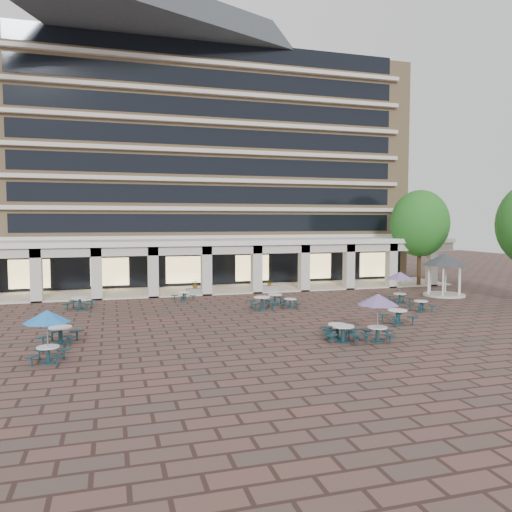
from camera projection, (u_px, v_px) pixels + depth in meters
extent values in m
plane|color=brown|center=(281.00, 324.00, 29.04)|extent=(120.00, 120.00, 0.00)
cube|color=tan|center=(203.00, 174.00, 52.69)|extent=(40.00, 15.00, 22.00)
cube|color=beige|center=(218.00, 237.00, 45.72)|extent=(36.80, 0.50, 0.35)
cube|color=black|center=(218.00, 223.00, 45.85)|extent=(35.20, 0.05, 1.60)
cube|color=beige|center=(218.00, 209.00, 45.54)|extent=(36.80, 0.50, 0.35)
cube|color=black|center=(217.00, 195.00, 45.67)|extent=(35.20, 0.05, 1.60)
cube|color=beige|center=(218.00, 180.00, 45.36)|extent=(36.80, 0.50, 0.35)
cube|color=black|center=(217.00, 166.00, 45.49)|extent=(35.20, 0.05, 1.60)
cube|color=beige|center=(218.00, 151.00, 45.18)|extent=(36.80, 0.50, 0.35)
cube|color=black|center=(217.00, 137.00, 45.31)|extent=(35.20, 0.05, 1.60)
cube|color=beige|center=(217.00, 122.00, 45.00)|extent=(36.80, 0.50, 0.35)
cube|color=black|center=(217.00, 108.00, 45.13)|extent=(35.20, 0.05, 1.60)
cube|color=beige|center=(217.00, 93.00, 44.82)|extent=(36.80, 0.50, 0.35)
cube|color=black|center=(217.00, 79.00, 44.95)|extent=(35.20, 0.05, 1.60)
cube|color=beige|center=(217.00, 63.00, 44.64)|extent=(36.80, 0.50, 0.35)
cube|color=black|center=(217.00, 49.00, 44.77)|extent=(35.20, 0.05, 1.60)
cube|color=white|center=(225.00, 242.00, 43.11)|extent=(42.00, 6.60, 0.40)
cube|color=beige|center=(232.00, 249.00, 40.41)|extent=(42.00, 0.30, 0.90)
cube|color=black|center=(218.00, 266.00, 45.87)|extent=(38.00, 0.15, 3.20)
cube|color=beige|center=(225.00, 289.00, 43.40)|extent=(42.00, 6.00, 0.12)
cube|color=beige|center=(36.00, 275.00, 36.65)|extent=(0.80, 0.80, 4.00)
cube|color=beige|center=(97.00, 273.00, 37.83)|extent=(0.80, 0.80, 4.00)
cube|color=beige|center=(153.00, 272.00, 39.01)|extent=(0.80, 0.80, 4.00)
cube|color=beige|center=(206.00, 270.00, 40.19)|extent=(0.80, 0.80, 4.00)
cube|color=beige|center=(257.00, 269.00, 41.36)|extent=(0.80, 0.80, 4.00)
cube|color=beige|center=(304.00, 268.00, 42.54)|extent=(0.80, 0.80, 4.00)
cube|color=beige|center=(349.00, 266.00, 43.72)|extent=(0.80, 0.80, 4.00)
cube|color=beige|center=(391.00, 265.00, 44.90)|extent=(0.80, 0.80, 4.00)
cube|color=beige|center=(432.00, 264.00, 46.07)|extent=(0.80, 0.80, 4.00)
cube|color=#FFD88C|center=(29.00, 274.00, 41.27)|extent=(3.20, 0.08, 2.40)
cube|color=#FFD88C|center=(110.00, 272.00, 43.06)|extent=(3.20, 0.08, 2.40)
cube|color=#FFD88C|center=(184.00, 270.00, 44.84)|extent=(3.20, 0.08, 2.40)
cube|color=#FFD88C|center=(252.00, 268.00, 46.63)|extent=(3.20, 0.08, 2.40)
cube|color=#FFD88C|center=(316.00, 266.00, 48.41)|extent=(3.20, 0.08, 2.40)
cube|color=#FFD88C|center=(374.00, 265.00, 50.20)|extent=(3.20, 0.08, 2.40)
cylinder|color=#14333D|center=(61.00, 343.00, 24.30)|extent=(0.77, 0.77, 0.04)
cylinder|color=#14333D|center=(60.00, 336.00, 24.28)|extent=(0.20, 0.20, 0.73)
cylinder|color=white|center=(60.00, 327.00, 24.25)|extent=(1.11, 1.11, 0.06)
cube|color=#14333D|center=(77.00, 331.00, 24.92)|extent=(0.68, 0.59, 0.06)
cylinder|color=#14333D|center=(77.00, 336.00, 24.93)|extent=(0.09, 0.09, 0.46)
cube|color=#14333D|center=(52.00, 331.00, 24.83)|extent=(0.59, 0.68, 0.06)
cylinder|color=#14333D|center=(52.00, 336.00, 24.85)|extent=(0.09, 0.09, 0.46)
cube|color=#14333D|center=(43.00, 337.00, 23.62)|extent=(0.68, 0.59, 0.06)
cylinder|color=#14333D|center=(43.00, 342.00, 23.64)|extent=(0.09, 0.09, 0.46)
cube|color=#14333D|center=(69.00, 337.00, 23.70)|extent=(0.59, 0.68, 0.06)
cylinder|color=#14333D|center=(70.00, 342.00, 23.72)|extent=(0.09, 0.09, 0.46)
cylinder|color=#14333D|center=(337.00, 338.00, 25.50)|extent=(0.67, 0.67, 0.04)
cylinder|color=#14333D|center=(337.00, 332.00, 25.48)|extent=(0.17, 0.17, 0.63)
cylinder|color=white|center=(337.00, 324.00, 25.46)|extent=(0.96, 0.96, 0.05)
cube|color=#14333D|center=(347.00, 328.00, 25.97)|extent=(0.59, 0.46, 0.05)
cylinder|color=#14333D|center=(346.00, 332.00, 25.98)|extent=(0.08, 0.08, 0.40)
cube|color=#14333D|center=(326.00, 327.00, 26.04)|extent=(0.46, 0.59, 0.05)
cylinder|color=#14333D|center=(326.00, 332.00, 26.05)|extent=(0.08, 0.08, 0.40)
cube|color=#14333D|center=(328.00, 332.00, 24.98)|extent=(0.59, 0.46, 0.05)
cylinder|color=#14333D|center=(328.00, 336.00, 25.00)|extent=(0.08, 0.08, 0.40)
cube|color=#14333D|center=(349.00, 332.00, 24.91)|extent=(0.46, 0.59, 0.05)
cylinder|color=#14333D|center=(349.00, 337.00, 24.93)|extent=(0.08, 0.08, 0.40)
cylinder|color=#14333D|center=(343.00, 342.00, 24.61)|extent=(0.76, 0.76, 0.04)
cylinder|color=#14333D|center=(343.00, 335.00, 24.59)|extent=(0.20, 0.20, 0.72)
cylinder|color=white|center=(343.00, 326.00, 24.56)|extent=(1.09, 1.09, 0.05)
cube|color=#14333D|center=(354.00, 330.00, 25.13)|extent=(0.67, 0.53, 0.05)
cylinder|color=#14333D|center=(354.00, 335.00, 25.15)|extent=(0.09, 0.09, 0.46)
cube|color=#14333D|center=(330.00, 330.00, 25.22)|extent=(0.53, 0.67, 0.05)
cylinder|color=#14333D|center=(330.00, 335.00, 25.24)|extent=(0.09, 0.09, 0.46)
cube|color=#14333D|center=(332.00, 335.00, 24.02)|extent=(0.67, 0.53, 0.05)
cylinder|color=#14333D|center=(332.00, 340.00, 24.04)|extent=(0.09, 0.09, 0.46)
cube|color=#14333D|center=(357.00, 336.00, 23.94)|extent=(0.53, 0.67, 0.05)
cylinder|color=#14333D|center=(357.00, 341.00, 23.95)|extent=(0.09, 0.09, 0.46)
cylinder|color=#14333D|center=(397.00, 324.00, 28.96)|extent=(0.77, 0.77, 0.04)
cylinder|color=#14333D|center=(397.00, 318.00, 28.94)|extent=(0.20, 0.20, 0.73)
cylinder|color=white|center=(398.00, 310.00, 28.91)|extent=(1.10, 1.10, 0.05)
cube|color=#14333D|center=(400.00, 313.00, 29.71)|extent=(0.63, 0.66, 0.05)
cylinder|color=#14333D|center=(399.00, 317.00, 29.73)|extent=(0.09, 0.09, 0.46)
cube|color=#14333D|center=(382.00, 315.00, 29.28)|extent=(0.66, 0.63, 0.05)
cylinder|color=#14333D|center=(382.00, 319.00, 29.29)|extent=(0.09, 0.09, 0.46)
cube|color=#14333D|center=(395.00, 318.00, 28.15)|extent=(0.63, 0.66, 0.05)
cylinder|color=#14333D|center=(395.00, 323.00, 28.16)|extent=(0.09, 0.09, 0.46)
cube|color=#14333D|center=(413.00, 317.00, 28.58)|extent=(0.66, 0.63, 0.05)
cylinder|color=#14333D|center=(413.00, 321.00, 28.60)|extent=(0.09, 0.09, 0.46)
cylinder|color=#14333D|center=(48.00, 362.00, 21.04)|extent=(0.64, 0.64, 0.04)
cylinder|color=#14333D|center=(48.00, 356.00, 21.02)|extent=(0.17, 0.17, 0.61)
cylinder|color=white|center=(48.00, 347.00, 21.00)|extent=(0.92, 0.92, 0.05)
cube|color=#14333D|center=(64.00, 350.00, 21.58)|extent=(0.56, 0.50, 0.05)
cylinder|color=#14333D|center=(64.00, 355.00, 21.59)|extent=(0.07, 0.07, 0.39)
cube|color=#14333D|center=(39.00, 350.00, 21.46)|extent=(0.50, 0.56, 0.05)
cylinder|color=#14333D|center=(40.00, 355.00, 21.48)|extent=(0.07, 0.07, 0.39)
cube|color=#14333D|center=(31.00, 357.00, 20.46)|extent=(0.56, 0.50, 0.05)
cylinder|color=#14333D|center=(32.00, 362.00, 20.47)|extent=(0.07, 0.07, 0.39)
cube|color=#14333D|center=(57.00, 356.00, 20.57)|extent=(0.50, 0.56, 0.05)
cylinder|color=#14333D|center=(57.00, 361.00, 20.59)|extent=(0.07, 0.07, 0.39)
cylinder|color=gray|center=(48.00, 337.00, 20.97)|extent=(0.05, 0.05, 2.21)
cone|color=blue|center=(47.00, 316.00, 20.91)|extent=(1.93, 1.93, 0.51)
cylinder|color=#14333D|center=(377.00, 341.00, 24.75)|extent=(0.68, 0.68, 0.04)
cylinder|color=#14333D|center=(377.00, 335.00, 24.73)|extent=(0.18, 0.18, 0.64)
cylinder|color=white|center=(377.00, 327.00, 24.70)|extent=(0.98, 0.98, 0.05)
cube|color=#14333D|center=(387.00, 331.00, 25.18)|extent=(0.60, 0.44, 0.05)
cylinder|color=#14333D|center=(387.00, 335.00, 25.19)|extent=(0.08, 0.08, 0.41)
cube|color=#14333D|center=(366.00, 330.00, 25.33)|extent=(0.44, 0.60, 0.05)
cylinder|color=#14333D|center=(365.00, 335.00, 25.35)|extent=(0.08, 0.08, 0.41)
cube|color=#14333D|center=(367.00, 335.00, 24.27)|extent=(0.60, 0.44, 0.05)
cylinder|color=#14333D|center=(367.00, 340.00, 24.29)|extent=(0.08, 0.08, 0.41)
cube|color=#14333D|center=(390.00, 336.00, 24.11)|extent=(0.44, 0.60, 0.05)
cylinder|color=#14333D|center=(390.00, 340.00, 24.13)|extent=(0.08, 0.08, 0.41)
cylinder|color=gray|center=(378.00, 318.00, 24.67)|extent=(0.05, 0.05, 2.35)
cone|color=#785E9E|center=(378.00, 300.00, 24.61)|extent=(2.05, 2.05, 0.54)
cylinder|color=#14333D|center=(421.00, 311.00, 33.11)|extent=(0.64, 0.64, 0.04)
cylinder|color=#14333D|center=(421.00, 307.00, 33.09)|extent=(0.16, 0.16, 0.60)
cylinder|color=white|center=(421.00, 301.00, 33.07)|extent=(0.91, 0.91, 0.05)
cube|color=#14333D|center=(423.00, 304.00, 33.71)|extent=(0.53, 0.54, 0.05)
cylinder|color=#14333D|center=(423.00, 307.00, 33.72)|extent=(0.07, 0.07, 0.38)
cube|color=#14333D|center=(410.00, 304.00, 33.42)|extent=(0.54, 0.53, 0.05)
cylinder|color=#14333D|center=(410.00, 307.00, 33.43)|extent=(0.07, 0.07, 0.38)
cube|color=#14333D|center=(419.00, 307.00, 32.46)|extent=(0.53, 0.54, 0.05)
cylinder|color=#14333D|center=(419.00, 310.00, 32.47)|extent=(0.07, 0.07, 0.38)
cube|color=#14333D|center=(432.00, 306.00, 32.75)|extent=(0.54, 0.53, 0.05)
cylinder|color=#14333D|center=(432.00, 309.00, 32.76)|extent=(0.07, 0.07, 0.38)
cylinder|color=#14333D|center=(80.00, 309.00, 33.67)|extent=(0.78, 0.78, 0.04)
cylinder|color=#14333D|center=(80.00, 304.00, 33.65)|extent=(0.20, 0.20, 0.74)
cylinder|color=white|center=(80.00, 298.00, 33.62)|extent=(1.12, 1.12, 0.06)
cube|color=#14333D|center=(91.00, 301.00, 34.29)|extent=(0.69, 0.59, 0.06)
cylinder|color=#14333D|center=(92.00, 305.00, 34.31)|extent=(0.09, 0.09, 0.47)
cube|color=#14333D|center=(73.00, 301.00, 34.22)|extent=(0.59, 0.69, 0.06)
cylinder|color=#14333D|center=(73.00, 305.00, 34.23)|extent=(0.09, 0.09, 0.47)
cube|color=#14333D|center=(67.00, 304.00, 32.99)|extent=(0.69, 0.59, 0.06)
cylinder|color=#14333D|center=(68.00, 308.00, 33.00)|extent=(0.09, 0.09, 0.47)
cube|color=#14333D|center=(86.00, 304.00, 33.06)|extent=(0.59, 0.69, 0.06)
cylinder|color=#14333D|center=(87.00, 308.00, 33.08)|extent=(0.09, 0.09, 0.47)
cylinder|color=#14333D|center=(275.00, 305.00, 35.59)|extent=(0.71, 0.71, 0.04)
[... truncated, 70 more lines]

